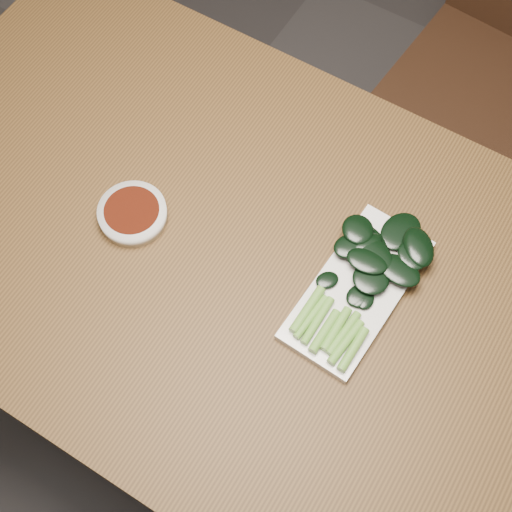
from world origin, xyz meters
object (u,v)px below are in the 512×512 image
at_px(chair_far, 505,56).
at_px(gai_lan, 368,270).
at_px(table, 256,279).
at_px(sauce_bowl, 133,214).
at_px(serving_plate, 357,289).

relative_size(chair_far, gai_lan, 3.00).
bearing_deg(table, sauce_bowl, -170.00).
xyz_separation_m(table, gai_lan, (0.17, 0.07, 0.10)).
bearing_deg(chair_far, serving_plate, -84.71).
bearing_deg(chair_far, sauce_bowl, -107.49).
bearing_deg(serving_plate, table, -166.72).
height_order(chair_far, serving_plate, chair_far).
distance_m(sauce_bowl, serving_plate, 0.39).
bearing_deg(sauce_bowl, serving_plate, 11.43).
relative_size(table, sauce_bowl, 12.35).
distance_m(table, serving_plate, 0.19).
relative_size(serving_plate, gai_lan, 0.96).
bearing_deg(serving_plate, sauce_bowl, -168.57).
bearing_deg(chair_far, table, -95.45).
bearing_deg(table, chair_far, 79.79).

